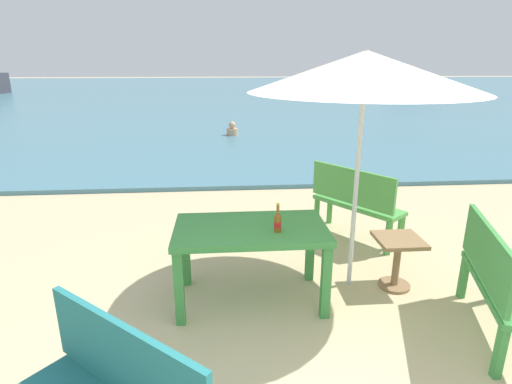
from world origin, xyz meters
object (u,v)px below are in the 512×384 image
at_px(patio_umbrella, 365,72).
at_px(bench_green_right, 495,276).
at_px(beer_bottle_amber, 278,222).
at_px(boat_cargo_ship, 412,82).
at_px(bench_green_left, 355,199).
at_px(picnic_table_green, 251,238).
at_px(swimmer_person, 232,130).
at_px(side_table_wood, 397,255).

relative_size(patio_umbrella, bench_green_right, 1.84).
relative_size(beer_bottle_amber, patio_umbrella, 0.12).
bearing_deg(boat_cargo_ship, bench_green_left, -115.84).
bearing_deg(picnic_table_green, boat_cargo_ship, 62.93).
bearing_deg(swimmer_person, bench_green_left, -79.64).
height_order(bench_green_left, swimmer_person, bench_green_left).
distance_m(picnic_table_green, bench_green_left, 1.93).
xyz_separation_m(picnic_table_green, boat_cargo_ship, (14.76, 28.89, -0.00)).
distance_m(beer_bottle_amber, bench_green_left, 1.90).
bearing_deg(patio_umbrella, side_table_wood, -10.52).
bearing_deg(side_table_wood, swimmer_person, 99.39).
xyz_separation_m(side_table_wood, bench_green_right, (0.47, -0.79, 0.19)).
height_order(beer_bottle_amber, side_table_wood, beer_bottle_amber).
bearing_deg(side_table_wood, bench_green_left, 93.27).
relative_size(picnic_table_green, patio_umbrella, 0.61).
xyz_separation_m(side_table_wood, swimmer_person, (-1.44, 8.68, -0.11)).
height_order(patio_umbrella, side_table_wood, patio_umbrella).
bearing_deg(beer_bottle_amber, bench_green_right, -17.38).
bearing_deg(beer_bottle_amber, swimmer_person, 91.20).
xyz_separation_m(picnic_table_green, beer_bottle_amber, (0.23, -0.14, 0.20)).
bearing_deg(swimmer_person, picnic_table_green, -90.28).
distance_m(beer_bottle_amber, swimmer_person, 8.96).
relative_size(patio_umbrella, bench_green_left, 1.96).
xyz_separation_m(beer_bottle_amber, side_table_wood, (1.25, 0.25, -0.50)).
relative_size(bench_green_left, bench_green_right, 0.94).
relative_size(picnic_table_green, side_table_wood, 2.59).
distance_m(side_table_wood, bench_green_left, 1.22).
bearing_deg(swimmer_person, beer_bottle_amber, -88.80).
relative_size(side_table_wood, swimmer_person, 1.32).
bearing_deg(beer_bottle_amber, patio_umbrella, 22.67).
height_order(picnic_table_green, patio_umbrella, patio_umbrella).
distance_m(side_table_wood, swimmer_person, 8.80).
xyz_separation_m(beer_bottle_amber, bench_green_left, (1.18, 1.45, -0.31)).
relative_size(beer_bottle_amber, swimmer_person, 0.65).
distance_m(picnic_table_green, swimmer_person, 8.81).
bearing_deg(patio_umbrella, boat_cargo_ship, 64.42).
height_order(side_table_wood, boat_cargo_ship, boat_cargo_ship).
height_order(picnic_table_green, bench_green_right, bench_green_right).
bearing_deg(bench_green_left, side_table_wood, -86.73).
bearing_deg(boat_cargo_ship, patio_umbrella, -115.58).
height_order(bench_green_left, bench_green_right, same).
relative_size(bench_green_left, swimmer_person, 2.87).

